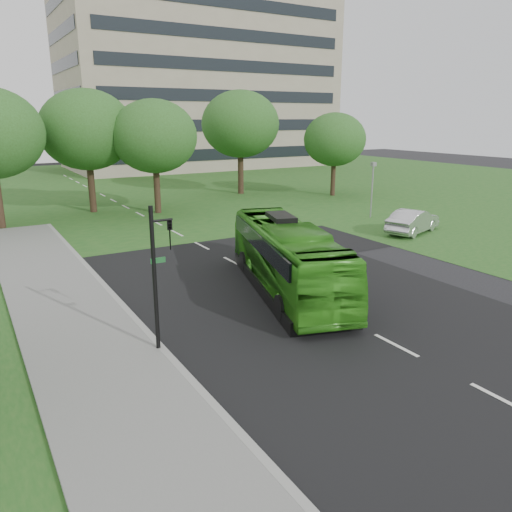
# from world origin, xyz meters

# --- Properties ---
(ground) EXTENTS (160.00, 160.00, 0.00)m
(ground) POSITION_xyz_m (0.00, 0.00, 0.00)
(ground) COLOR black
(ground) RESTS_ON ground
(street_surfaces) EXTENTS (120.00, 120.00, 0.15)m
(street_surfaces) POSITION_xyz_m (-0.38, 22.75, 0.03)
(street_surfaces) COLOR black
(street_surfaces) RESTS_ON ground
(office_building) EXTENTS (40.10, 20.10, 25.00)m
(office_building) POSITION_xyz_m (21.96, 61.96, 12.50)
(office_building) COLOR gray
(office_building) RESTS_ON ground
(tree_park_b) EXTENTS (7.49, 7.49, 9.81)m
(tree_park_b) POSITION_xyz_m (-2.97, 28.97, 6.62)
(tree_park_b) COLOR black
(tree_park_b) RESTS_ON ground
(tree_park_c) EXTENTS (6.80, 6.80, 9.03)m
(tree_park_c) POSITION_xyz_m (1.53, 25.92, 6.12)
(tree_park_c) COLOR black
(tree_park_c) RESTS_ON ground
(tree_park_d) EXTENTS (7.73, 7.73, 10.23)m
(tree_park_d) POSITION_xyz_m (12.56, 31.81, 6.92)
(tree_park_d) COLOR black
(tree_park_d) RESTS_ON ground
(tree_park_e) EXTENTS (6.05, 6.05, 8.07)m
(tree_park_e) POSITION_xyz_m (19.90, 26.04, 5.48)
(tree_park_e) COLOR black
(tree_park_e) RESTS_ON ground
(bus) EXTENTS (5.65, 11.30, 3.07)m
(bus) POSITION_xyz_m (-0.01, 4.69, 1.54)
(bus) COLOR #35931D
(bus) RESTS_ON ground
(sedan) EXTENTS (5.23, 3.19, 1.63)m
(sedan) POSITION_xyz_m (13.81, 10.00, 0.81)
(sedan) COLOR silver
(sedan) RESTS_ON ground
(traffic_light) EXTENTS (0.79, 0.23, 4.95)m
(traffic_light) POSITION_xyz_m (-7.04, 1.73, 2.91)
(traffic_light) COLOR black
(traffic_light) RESTS_ON ground
(camera_pole) EXTENTS (0.36, 0.31, 4.28)m
(camera_pole) POSITION_xyz_m (15.20, 15.54, 2.76)
(camera_pole) COLOR gray
(camera_pole) RESTS_ON ground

